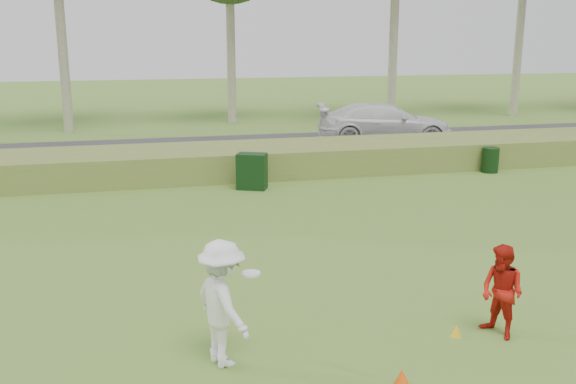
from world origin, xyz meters
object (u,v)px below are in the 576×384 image
object	(u,v)px
car_right	(384,123)
player_red	(502,292)
cone_orange	(402,377)
cone_yellow	(456,330)
trash_bin	(490,160)
player_white	(223,303)
utility_cabinet	(252,171)

from	to	relation	value
car_right	player_red	bearing A→B (deg)	175.22
player_red	cone_orange	bearing A→B (deg)	-83.63
player_red	car_right	world-z (taller)	car_right
cone_orange	player_red	bearing A→B (deg)	25.73
cone_yellow	trash_bin	distance (m)	12.78
player_white	car_right	xyz separation A→B (m)	(9.26, 17.07, -0.02)
player_white	cone_orange	size ratio (longest dim) A/B	7.88
player_white	cone_orange	bearing A→B (deg)	-138.51
player_red	cone_yellow	world-z (taller)	player_red
cone_orange	car_right	bearing A→B (deg)	68.78
player_red	trash_bin	distance (m)	12.56
trash_bin	car_right	xyz separation A→B (m)	(-1.24, 6.37, 0.46)
cone_yellow	player_white	bearing A→B (deg)	179.57
player_red	car_right	size ratio (longest dim) A/B	0.26
player_white	car_right	bearing A→B (deg)	-49.55
cone_yellow	trash_bin	size ratio (longest dim) A/B	0.23
cone_orange	trash_bin	distance (m)	14.47
cone_yellow	car_right	distance (m)	18.04
trash_bin	car_right	bearing A→B (deg)	101.00
player_red	utility_cabinet	size ratio (longest dim) A/B	1.35
player_white	utility_cabinet	xyz separation A→B (m)	(2.31, 10.22, -0.36)
utility_cabinet	cone_orange	bearing A→B (deg)	-66.72
cone_orange	cone_yellow	bearing A→B (deg)	38.85
player_red	utility_cabinet	world-z (taller)	player_red
trash_bin	car_right	world-z (taller)	car_right
cone_yellow	utility_cabinet	xyz separation A→B (m)	(-1.26, 10.25, 0.44)
cone_yellow	utility_cabinet	world-z (taller)	utility_cabinet
cone_orange	utility_cabinet	distance (m)	11.37
utility_cabinet	trash_bin	size ratio (longest dim) A/B	1.29
player_red	utility_cabinet	distance (m)	10.56
player_red	car_right	bearing A→B (deg)	144.31
cone_orange	car_right	size ratio (longest dim) A/B	0.04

